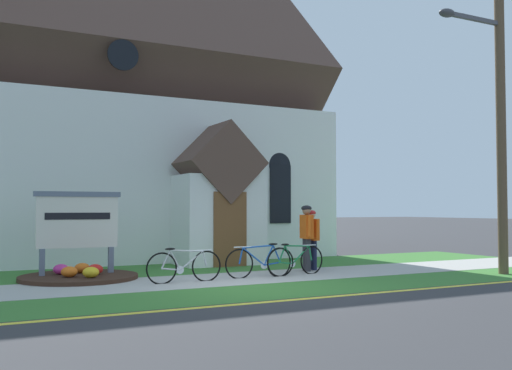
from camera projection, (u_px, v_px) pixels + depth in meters
name	position (u px, v px, depth m)	size (l,w,h in m)	color
ground	(189.00, 269.00, 15.62)	(140.00, 140.00, 0.00)	#333335
sidewalk_slab	(167.00, 283.00, 12.67)	(32.00, 2.31, 0.01)	#A8A59E
grass_verge	(204.00, 296.00, 10.76)	(32.00, 1.99, 0.01)	#38722D
church_lawn	(135.00, 271.00, 15.03)	(24.00, 2.99, 0.01)	#38722D
curb_paint_stripe	(229.00, 305.00, 9.74)	(28.00, 0.16, 0.01)	yellow
church_building	(82.00, 124.00, 19.72)	(15.33, 9.93, 12.81)	white
church_sign	(78.00, 222.00, 13.53)	(1.98, 0.15, 2.03)	slate
flower_bed	(79.00, 276.00, 13.26)	(2.68, 2.68, 0.34)	#382319
bicycle_orange	(184.00, 266.00, 12.71)	(1.75, 0.08, 0.79)	black
bicycle_green	(295.00, 260.00, 14.09)	(1.74, 0.30, 0.81)	black
bicycle_silver	(260.00, 262.00, 13.66)	(1.78, 0.12, 0.82)	black
cyclist_in_green_jersey	(307.00, 232.00, 14.98)	(0.31, 0.72, 1.71)	#2D2D33
cyclist_in_white_jersey	(311.00, 235.00, 15.31)	(0.28, 0.69, 1.59)	#191E38
utility_pole	(498.00, 82.00, 14.52)	(3.12, 0.28, 8.71)	brown
roadside_conifer	(256.00, 129.00, 22.19)	(2.90, 2.90, 6.92)	#4C3823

